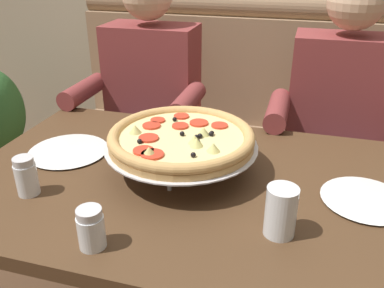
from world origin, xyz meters
name	(u,v)px	position (x,y,z in m)	size (l,w,h in m)	color
booth_bench	(242,150)	(0.00, 0.88, 0.40)	(1.80, 0.78, 1.13)	#937556
dining_table	(197,206)	(0.00, 0.00, 0.65)	(1.34, 0.83, 0.73)	#4C331E
diner_left	(145,101)	(-0.41, 0.62, 0.71)	(0.54, 0.64, 1.27)	#2D3342
diner_right	(339,121)	(0.41, 0.62, 0.71)	(0.54, 0.64, 1.27)	#2D3342
pizza	(181,139)	(-0.06, 0.04, 0.83)	(0.44, 0.44, 0.13)	silver
shaker_oregano	(27,179)	(-0.41, -0.18, 0.78)	(0.06, 0.06, 0.11)	white
shaker_pepper_flakes	(91,231)	(-0.15, -0.33, 0.77)	(0.06, 0.06, 0.10)	white
plate_near_left	(366,198)	(0.44, 0.02, 0.74)	(0.22, 0.22, 0.02)	white
plate_near_right	(68,149)	(-0.44, 0.05, 0.74)	(0.25, 0.25, 0.02)	white
drinking_glass	(281,214)	(0.24, -0.17, 0.79)	(0.07, 0.07, 0.12)	silver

